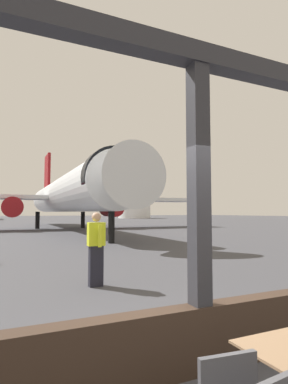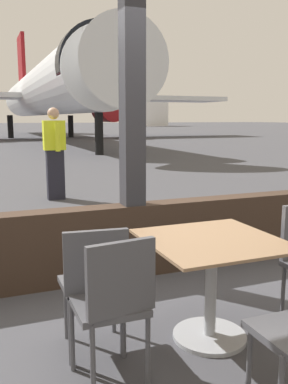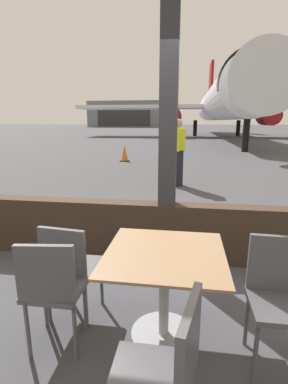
% 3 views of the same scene
% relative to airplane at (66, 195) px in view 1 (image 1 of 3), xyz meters
% --- Properties ---
extents(ground_plane, '(220.00, 220.00, 0.00)m').
position_rel_airplane_xyz_m(ground_plane, '(-3.43, 11.90, -3.49)').
color(ground_plane, '#424247').
extents(window_frame, '(7.46, 0.24, 3.71)m').
position_rel_airplane_xyz_m(window_frame, '(-3.43, -28.10, -2.21)').
color(window_frame, '#38281E').
rests_on(window_frame, ground).
extents(airplane, '(31.08, 36.17, 10.23)m').
position_rel_airplane_xyz_m(airplane, '(0.00, 0.00, 0.00)').
color(airplane, silver).
rests_on(airplane, ground).
extents(ground_crew_worker, '(0.40, 0.57, 1.74)m').
position_rel_airplane_xyz_m(ground_crew_worker, '(-3.46, -23.87, -2.59)').
color(ground_crew_worker, black).
rests_on(ground_crew_worker, ground).
extents(fuel_storage_tank, '(9.04, 9.04, 5.31)m').
position_rel_airplane_xyz_m(fuel_storage_tank, '(27.61, 48.82, -0.83)').
color(fuel_storage_tank, white).
rests_on(fuel_storage_tank, ground).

